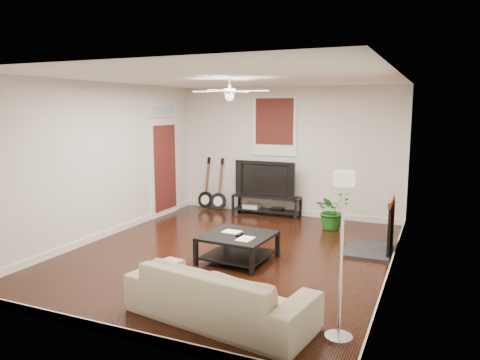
% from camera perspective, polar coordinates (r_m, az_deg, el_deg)
% --- Properties ---
extents(room, '(5.01, 6.01, 2.81)m').
position_cam_1_polar(room, '(7.27, -1.26, 1.49)').
color(room, black).
rests_on(room, ground).
extents(brick_accent, '(0.02, 2.20, 2.80)m').
position_cam_1_polar(brick_accent, '(7.62, 19.32, 1.33)').
color(brick_accent, '#A85E36').
rests_on(brick_accent, floor).
extents(fireplace, '(0.80, 1.10, 0.92)m').
position_cam_1_polar(fireplace, '(7.82, 16.85, -5.38)').
color(fireplace, black).
rests_on(fireplace, floor).
extents(window_back, '(1.00, 0.06, 1.30)m').
position_cam_1_polar(window_back, '(10.08, 4.31, 6.71)').
color(window_back, '#38150F').
rests_on(window_back, wall_back).
extents(door_left, '(0.08, 1.00, 2.50)m').
position_cam_1_polar(door_left, '(10.13, -9.41, 2.65)').
color(door_left, white).
rests_on(door_left, wall_left).
extents(tv_stand, '(1.52, 0.40, 0.42)m').
position_cam_1_polar(tv_stand, '(10.16, 3.29, -3.15)').
color(tv_stand, black).
rests_on(tv_stand, floor).
extents(tv, '(1.36, 0.18, 0.78)m').
position_cam_1_polar(tv, '(10.07, 3.36, 0.23)').
color(tv, black).
rests_on(tv, tv_stand).
extents(coffee_table, '(1.06, 1.06, 0.42)m').
position_cam_1_polar(coffee_table, '(7.15, -0.27, -8.42)').
color(coffee_table, black).
rests_on(coffee_table, floor).
extents(sofa, '(2.26, 1.18, 0.63)m').
position_cam_1_polar(sofa, '(5.24, -2.56, -13.86)').
color(sofa, '#C6B194').
rests_on(sofa, floor).
extents(floor_lamp, '(0.33, 0.33, 1.75)m').
position_cam_1_polar(floor_lamp, '(4.75, 12.50, -9.31)').
color(floor_lamp, silver).
rests_on(floor_lamp, floor).
extents(potted_plant, '(0.88, 0.90, 0.76)m').
position_cam_1_polar(potted_plant, '(9.10, 11.40, -3.69)').
color(potted_plant, '#1B5E1B').
rests_on(potted_plant, floor).
extents(guitar_left, '(0.40, 0.29, 1.23)m').
position_cam_1_polar(guitar_left, '(10.66, -4.34, -0.39)').
color(guitar_left, black).
rests_on(guitar_left, floor).
extents(guitar_right, '(0.39, 0.28, 1.23)m').
position_cam_1_polar(guitar_right, '(10.48, -2.72, -0.54)').
color(guitar_right, black).
rests_on(guitar_right, floor).
extents(ceiling_fan, '(1.24, 1.24, 0.32)m').
position_cam_1_polar(ceiling_fan, '(7.21, -1.30, 10.99)').
color(ceiling_fan, white).
rests_on(ceiling_fan, ceiling).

